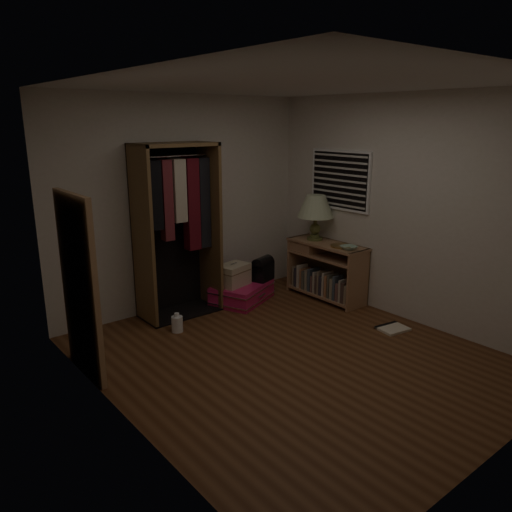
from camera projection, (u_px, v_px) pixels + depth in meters
The scene contains 13 objects.
ground at pixel (293, 357), 4.99m from camera, with size 4.00×4.00×0.00m, color #563018.
room_walls at pixel (298, 208), 4.67m from camera, with size 3.52×4.02×2.60m.
console_bookshelf at pixel (324, 269), 6.60m from camera, with size 0.42×1.12×0.75m.
open_wardrobe at pixel (178, 215), 5.86m from camera, with size 1.04×0.50×2.05m.
floor_mirror at pixel (80, 287), 4.48m from camera, with size 0.06×0.80×1.70m.
pink_suitcase at pixel (242, 292), 6.52m from camera, with size 0.97×0.85×0.25m.
train_case at pixel (234, 275), 6.37m from camera, with size 0.46×0.37×0.30m.
black_bag at pixel (263, 268), 6.57m from camera, with size 0.34×0.27×0.32m.
table_lamp at pixel (316, 207), 6.54m from camera, with size 0.59×0.59×0.60m.
brass_tray at pixel (342, 246), 6.30m from camera, with size 0.30×0.30×0.02m.
ceramic_bowl at pixel (349, 248), 6.14m from camera, with size 0.20×0.20×0.05m, color #9AB9A1.
white_jug at pixel (177, 324), 5.58m from camera, with size 0.13×0.13×0.22m.
floor_book at pixel (392, 328), 5.66m from camera, with size 0.36×0.31×0.03m.
Camera 1 is at (-3.15, -3.29, 2.30)m, focal length 35.00 mm.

